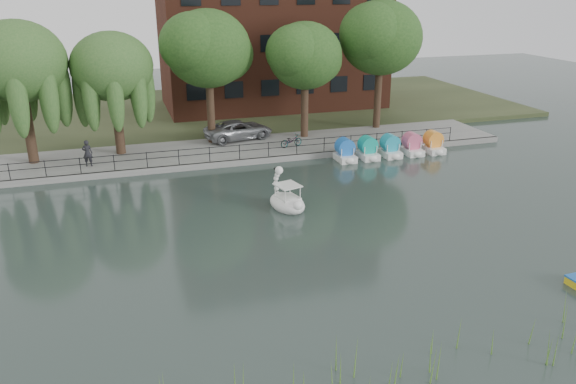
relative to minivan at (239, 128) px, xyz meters
name	(u,v)px	position (x,y,z in m)	size (l,w,h in m)	color
ground_plane	(303,249)	(-1.06, -18.19, -1.21)	(120.00, 120.00, 0.00)	#3D4B48
promenade	(231,151)	(-1.06, -2.19, -1.01)	(40.00, 6.00, 0.40)	gray
kerb	(240,163)	(-1.06, -5.14, -1.01)	(40.00, 0.25, 0.40)	gray
land_strip	(200,110)	(-1.06, 11.81, -1.03)	(60.00, 22.00, 0.36)	#47512D
railing	(239,148)	(-1.06, -4.94, -0.07)	(32.00, 0.05, 1.00)	black
apartment_building	(272,6)	(5.94, 11.77, 8.15)	(20.00, 10.07, 18.00)	#4C1E16
willow_left	(18,62)	(-14.06, -1.69, 5.66)	(5.88, 5.88, 9.01)	#473323
willow_mid	(112,67)	(-8.56, -1.19, 5.04)	(5.32, 5.32, 8.15)	#473323
broadleaf_center	(208,49)	(-2.06, -0.19, 5.85)	(6.00, 6.00, 9.25)	#473323
broadleaf_right	(305,56)	(4.94, -0.69, 5.18)	(5.40, 5.40, 8.32)	#473323
broadleaf_far	(381,38)	(11.44, 0.31, 6.19)	(6.30, 6.30, 9.71)	#473323
minivan	(239,128)	(0.00, 0.00, 0.00)	(5.83, 2.68, 1.62)	gray
bicycle	(291,140)	(3.10, -3.17, -0.31)	(1.72, 0.60, 1.00)	gray
pedestrian	(87,151)	(-10.62, -3.63, 0.18)	(0.71, 0.48, 1.98)	black
swan_boat	(287,200)	(-0.33, -13.21, -0.74)	(2.17, 2.84, 2.14)	white
pedal_boat_row	(390,148)	(9.40, -6.18, -0.60)	(7.95, 1.70, 1.40)	white
reed_bank	(462,353)	(0.94, -27.69, -0.61)	(24.00, 2.40, 1.20)	#669938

